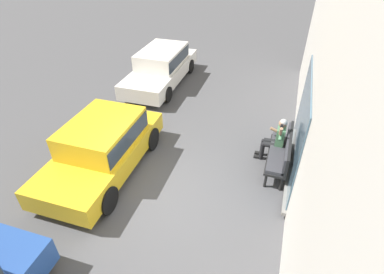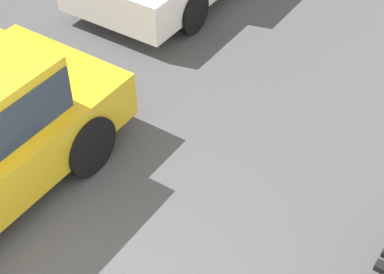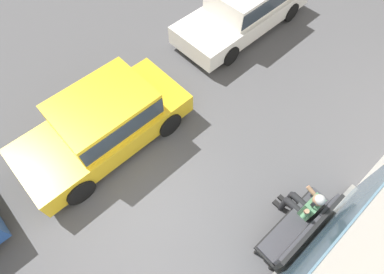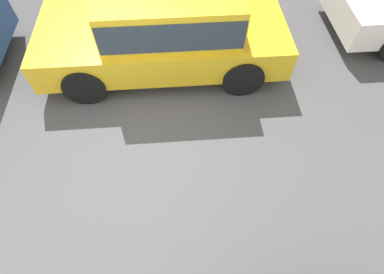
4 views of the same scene
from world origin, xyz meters
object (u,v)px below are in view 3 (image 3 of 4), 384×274
Objects in this scene: parked_car_near at (246,5)px; parked_car_mid at (104,120)px; person_on_phone at (305,205)px; bench at (301,228)px.

parked_car_mid is (5.58, 0.71, 0.02)m from parked_car_near.
bench is at bearing 31.87° from person_on_phone.
parked_car_near is (-4.10, -5.27, 0.17)m from bench.
parked_car_mid reaches higher than bench.
bench is 4.80m from parked_car_mid.
bench is at bearing 52.08° from parked_car_near.
parked_car_near is at bearing -172.78° from parked_car_mid.
person_on_phone is 4.71m from parked_car_mid.
parked_car_near reaches higher than bench.
person_on_phone is at bearing -148.13° from bench.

